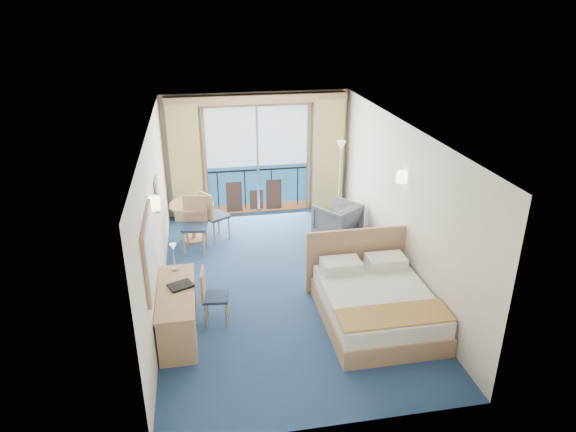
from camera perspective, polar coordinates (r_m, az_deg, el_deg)
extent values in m
plane|color=navy|center=(8.90, -0.61, -7.41)|extent=(6.50, 6.50, 0.00)
cube|color=beige|center=(11.34, -3.44, 6.89)|extent=(4.00, 0.02, 2.70)
cube|color=beige|center=(5.50, 5.22, -12.37)|extent=(4.00, 0.02, 2.70)
cube|color=beige|center=(8.23, -14.58, -0.35)|extent=(0.02, 6.50, 2.70)
cube|color=beige|center=(8.83, 12.33, 1.51)|extent=(0.02, 6.50, 2.70)
cube|color=white|center=(7.87, -0.69, 9.81)|extent=(4.00, 6.50, 0.02)
cube|color=#215175|center=(11.55, -3.32, 3.07)|extent=(2.20, 0.02, 1.08)
cube|color=silver|center=(11.19, -3.46, 8.85)|extent=(2.20, 0.02, 1.32)
cube|color=#9F5831|center=(11.72, -3.27, 0.96)|extent=(2.20, 0.02, 0.20)
cube|color=black|center=(11.40, -3.37, 5.14)|extent=(2.20, 0.02, 0.04)
cube|color=#9E7856|center=(11.03, -3.55, 12.36)|extent=(2.36, 0.03, 0.12)
cube|color=#9E7856|center=(11.27, -9.23, 5.72)|extent=(0.06, 0.03, 2.40)
cube|color=#9E7856|center=(11.52, 2.33, 6.40)|extent=(0.06, 0.03, 2.40)
cube|color=silver|center=(11.33, -3.39, 6.09)|extent=(0.05, 0.02, 2.40)
cube|color=#3A241A|center=(11.64, -1.59, 2.43)|extent=(0.35, 0.02, 0.70)
cube|color=#3A241A|center=(11.55, -6.01, 2.13)|extent=(0.35, 0.02, 0.70)
cube|color=#3A241A|center=(11.63, -3.53, 1.84)|extent=(0.30, 0.02, 0.45)
cube|color=black|center=(11.49, -7.78, 2.72)|extent=(0.02, 0.01, 0.90)
cube|color=black|center=(11.52, -4.80, 2.92)|extent=(0.03, 0.01, 0.90)
cube|color=black|center=(11.59, -1.84, 3.11)|extent=(0.03, 0.01, 0.90)
cube|color=black|center=(11.68, 1.07, 3.30)|extent=(0.02, 0.01, 0.90)
cube|color=#D0BF73|center=(11.11, -11.30, 5.72)|extent=(0.65, 0.22, 2.55)
cube|color=#D0BF73|center=(11.46, 4.45, 6.65)|extent=(0.65, 0.22, 2.55)
cube|color=#9E7856|center=(10.90, -3.49, 12.87)|extent=(3.80, 0.25, 0.18)
cube|color=#9E7856|center=(6.78, -15.15, -3.79)|extent=(0.04, 1.25, 0.95)
cube|color=#B3BDC7|center=(6.78, -14.96, -3.78)|extent=(0.01, 1.12, 0.82)
cube|color=#9E7856|center=(8.55, -14.35, 2.39)|extent=(0.03, 0.42, 0.52)
cube|color=gray|center=(8.55, -14.22, 2.40)|extent=(0.01, 0.34, 0.44)
cylinder|color=#FFE1B2|center=(7.48, -14.68, 1.38)|extent=(0.18, 0.18, 0.18)
cylinder|color=#FFE1B2|center=(8.50, 12.55, 4.24)|extent=(0.18, 0.18, 0.18)
cube|color=#9E7856|center=(7.95, 9.79, -10.68)|extent=(1.58, 1.97, 0.30)
cube|color=silver|center=(7.80, 9.93, -9.03)|extent=(1.52, 1.91, 0.25)
cube|color=tan|center=(7.23, 11.71, -10.73)|extent=(1.56, 0.54, 0.03)
cube|color=silver|center=(8.17, 5.88, -5.48)|extent=(0.61, 0.39, 0.18)
cube|color=silver|center=(8.39, 10.83, -4.97)|extent=(0.61, 0.39, 0.18)
cube|color=#9E7856|center=(8.58, 7.68, -4.73)|extent=(1.73, 0.06, 1.08)
cube|color=tan|center=(9.25, 10.26, -4.66)|extent=(0.41, 0.39, 0.53)
cube|color=white|center=(9.13, 10.51, -2.91)|extent=(0.22, 0.19, 0.09)
imported|color=#4D515D|center=(10.44, 5.50, -0.46)|extent=(1.08, 1.08, 0.72)
cylinder|color=silver|center=(11.64, 5.62, 0.28)|extent=(0.23, 0.23, 0.03)
cylinder|color=silver|center=(11.36, 5.77, 3.92)|extent=(0.03, 0.03, 1.60)
cone|color=white|center=(11.12, 5.93, 7.80)|extent=(0.21, 0.21, 0.19)
cube|color=#9E7856|center=(7.48, -12.38, -8.22)|extent=(0.53, 1.54, 0.04)
cube|color=tan|center=(7.24, -12.21, -12.82)|extent=(0.50, 0.46, 0.68)
cylinder|color=#9E7856|center=(7.85, -13.86, -9.84)|extent=(0.05, 0.05, 0.68)
cylinder|color=#9E7856|center=(7.83, -10.38, -9.63)|extent=(0.05, 0.05, 0.68)
cylinder|color=#9E7856|center=(8.30, -13.70, -7.87)|extent=(0.05, 0.05, 0.68)
cylinder|color=#9E7856|center=(8.28, -10.43, -7.66)|extent=(0.05, 0.05, 0.68)
cube|color=#20304C|center=(7.80, -8.02, -8.91)|extent=(0.41, 0.41, 0.04)
cube|color=#9E7856|center=(7.70, -9.44, -7.46)|extent=(0.08, 0.37, 0.44)
cylinder|color=#9E7856|center=(7.78, -6.87, -10.84)|extent=(0.03, 0.03, 0.40)
cylinder|color=#9E7856|center=(8.03, -6.77, -9.63)|extent=(0.03, 0.03, 0.40)
cylinder|color=#9E7856|center=(7.81, -9.13, -10.86)|extent=(0.03, 0.03, 0.40)
cylinder|color=#9E7856|center=(8.06, -8.95, -9.66)|extent=(0.03, 0.03, 0.40)
cube|color=black|center=(7.55, -11.85, -7.57)|extent=(0.40, 0.36, 0.03)
cylinder|color=silver|center=(7.99, -12.42, -5.67)|extent=(0.11, 0.11, 0.02)
cylinder|color=silver|center=(7.91, -12.53, -4.56)|extent=(0.01, 0.01, 0.37)
cone|color=white|center=(7.83, -12.65, -3.36)|extent=(0.10, 0.10, 0.09)
cylinder|color=#9E7856|center=(10.30, -10.67, 1.28)|extent=(0.86, 0.86, 0.04)
cylinder|color=#9E7856|center=(10.44, -10.52, -0.64)|extent=(0.09, 0.09, 0.76)
cylinder|color=#9E7856|center=(10.59, -10.38, -2.43)|extent=(0.48, 0.48, 0.03)
cube|color=#20304C|center=(10.34, -8.02, 0.00)|extent=(0.61, 0.61, 0.05)
cube|color=#9E7856|center=(10.12, -9.09, 1.12)|extent=(0.27, 0.40, 0.53)
cylinder|color=#9E7856|center=(10.40, -6.56, -1.34)|extent=(0.04, 0.04, 0.48)
cylinder|color=#9E7856|center=(10.67, -7.70, -0.74)|extent=(0.04, 0.04, 0.48)
cylinder|color=#9E7856|center=(10.21, -8.19, -1.90)|extent=(0.04, 0.04, 0.48)
cylinder|color=#9E7856|center=(10.49, -9.31, -1.27)|extent=(0.04, 0.04, 0.48)
cube|color=#20304C|center=(9.89, -10.35, -1.21)|extent=(0.51, 0.51, 0.05)
cube|color=#9E7856|center=(9.98, -10.30, 0.77)|extent=(0.45, 0.11, 0.54)
cylinder|color=#9E7856|center=(9.87, -11.44, -3.05)|extent=(0.04, 0.04, 0.49)
cylinder|color=#9E7856|center=(9.81, -9.33, -3.04)|extent=(0.04, 0.04, 0.49)
cylinder|color=#9E7856|center=(10.19, -11.13, -2.14)|extent=(0.04, 0.04, 0.49)
cylinder|color=#9E7856|center=(10.14, -9.08, -2.12)|extent=(0.04, 0.04, 0.49)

